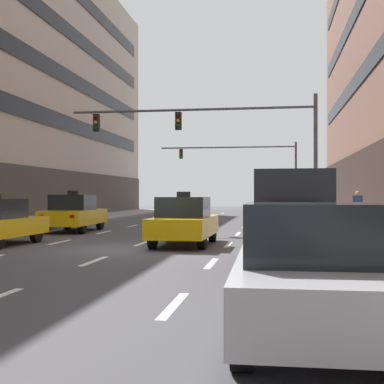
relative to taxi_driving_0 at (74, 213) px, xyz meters
The scene contains 32 objects.
ground_plane 8.66m from the taxi_driving_0, 58.11° to the right, with size 120.00×120.00×0.00m, color #424247.
lane_stripe_l1_s4 5.61m from the taxi_driving_0, 73.80° to the right, with size 0.16×2.00×0.01m, color silver.
lane_stripe_l1_s5 1.79m from the taxi_driving_0, 11.80° to the right, with size 0.16×2.00×0.01m, color silver.
lane_stripe_l1_s6 5.00m from the taxi_driving_0, 71.71° to the left, with size 0.16×2.00×0.01m, color silver.
lane_stripe_l1_s7 9.83m from the taxi_driving_0, 80.92° to the left, with size 0.16×2.00×0.01m, color silver.
lane_stripe_l1_s8 14.78m from the taxi_driving_0, 83.99° to the left, with size 0.16×2.00×0.01m, color silver.
lane_stripe_l1_s9 19.76m from the taxi_driving_0, 85.51° to the left, with size 0.16×2.00×0.01m, color silver.
lane_stripe_l1_s10 24.74m from the taxi_driving_0, 86.41° to the left, with size 0.16×2.00×0.01m, color silver.
lane_stripe_l2_s3 11.31m from the taxi_driving_0, 66.19° to the right, with size 0.16×2.00×0.01m, color silver.
lane_stripe_l2_s4 7.06m from the taxi_driving_0, 49.44° to the right, with size 0.16×2.00×0.01m, color silver.
lane_stripe_l2_s5 4.64m from the taxi_driving_0, ahead, with size 0.16×2.00×0.01m, color silver.
lane_stripe_l2_s6 6.58m from the taxi_driving_0, 45.75° to the left, with size 0.16×2.00×0.01m, color silver.
lane_stripe_l2_s7 10.73m from the taxi_driving_0, 64.79° to the left, with size 0.16×2.00×0.01m, color silver.
lane_stripe_l2_s8 15.39m from the taxi_driving_0, 72.76° to the left, with size 0.16×2.00×0.01m, color silver.
lane_stripe_l2_s9 20.21m from the taxi_driving_0, 76.96° to the left, with size 0.16×2.00×0.01m, color silver.
lane_stripe_l2_s10 25.11m from the taxi_driving_0, 79.54° to the left, with size 0.16×2.00×0.01m, color silver.
lane_stripe_l3_s2 17.11m from the taxi_driving_0, 63.72° to the right, with size 0.16×2.00×0.01m, color silver.
lane_stripe_l3_s3 12.83m from the taxi_driving_0, 53.77° to the right, with size 0.16×2.00×0.01m, color silver.
lane_stripe_l3_s4 9.29m from the taxi_driving_0, 35.13° to the right, with size 0.16×2.00×0.01m, color silver.
lane_stripe_l3_s5 7.62m from the taxi_driving_0, ahead, with size 0.16×2.00×0.01m, color silver.
lane_stripe_l3_s6 8.93m from the taxi_driving_0, 31.73° to the left, with size 0.16×2.00×0.01m, color silver.
lane_stripe_l3_s7 12.31m from the taxi_driving_0, 51.98° to the left, with size 0.16×2.00×0.01m, color silver.
lane_stripe_l3_s8 16.53m from the taxi_driving_0, 62.73° to the left, with size 0.16×2.00×0.01m, color silver.
lane_stripe_l3_s9 21.10m from the taxi_driving_0, 68.97° to the left, with size 0.16×2.00×0.01m, color silver.
lane_stripe_l3_s10 25.82m from the taxi_driving_0, 72.96° to the left, with size 0.16×2.00×0.01m, color silver.
taxi_driving_0 is the anchor object (origin of this frame).
taxi_driving_2 8.41m from the taxi_driving_0, 43.29° to the right, with size 1.84×4.33×1.80m.
car_parked_0 19.41m from the taxi_driving_0, 60.62° to the right, with size 1.84×4.28×1.60m.
car_parked_1 14.35m from the taxi_driving_0, 48.42° to the right, with size 1.99×4.65×2.24m.
traffic_signal_0 7.83m from the taxi_driving_0, 10.93° to the left, with size 11.59×0.35×6.14m.
traffic_signal_1 23.82m from the taxi_driving_0, 72.40° to the left, with size 11.71×0.35×6.05m.
pedestrian_0 14.96m from the taxi_driving_0, 24.89° to the left, with size 0.53×0.23×1.75m.
Camera 1 is at (4.51, -15.98, 1.69)m, focal length 49.69 mm.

